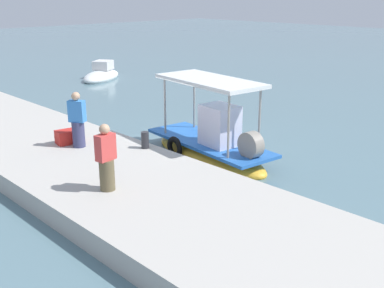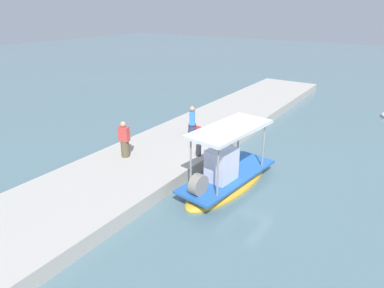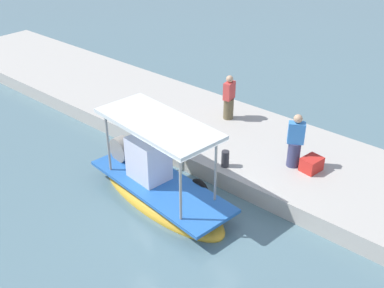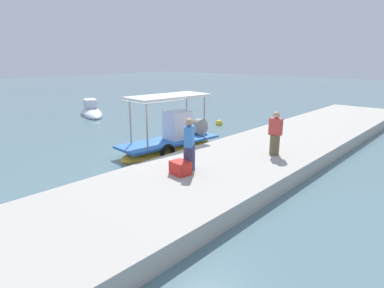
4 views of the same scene
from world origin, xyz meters
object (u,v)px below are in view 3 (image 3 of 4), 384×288
at_px(mooring_bollard, 225,159).
at_px(cargo_crate, 311,164).
at_px(main_fishing_boat, 158,185).
at_px(fisherman_near_bollard, 295,143).
at_px(fisherman_by_crate, 229,99).

bearing_deg(mooring_bollard, cargo_crate, -144.34).
relative_size(main_fishing_boat, fisherman_near_bollard, 2.98).
distance_m(main_fishing_boat, mooring_bollard, 2.22).
relative_size(fisherman_by_crate, mooring_bollard, 3.20).
bearing_deg(main_fishing_boat, fisherman_by_crate, -78.32).
relative_size(fisherman_by_crate, cargo_crate, 2.74).
distance_m(main_fishing_boat, fisherman_near_bollard, 4.29).
distance_m(fisherman_near_bollard, cargo_crate, 0.81).
distance_m(mooring_bollard, cargo_crate, 2.60).
bearing_deg(mooring_bollard, fisherman_by_crate, -54.67).
distance_m(fisherman_near_bollard, fisherman_by_crate, 3.70).
bearing_deg(fisherman_near_bollard, main_fishing_boat, 53.39).
relative_size(main_fishing_boat, fisherman_by_crate, 3.10).
xyz_separation_m(fisherman_near_bollard, mooring_bollard, (1.55, 1.40, -0.53)).
height_order(fisherman_by_crate, cargo_crate, fisherman_by_crate).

